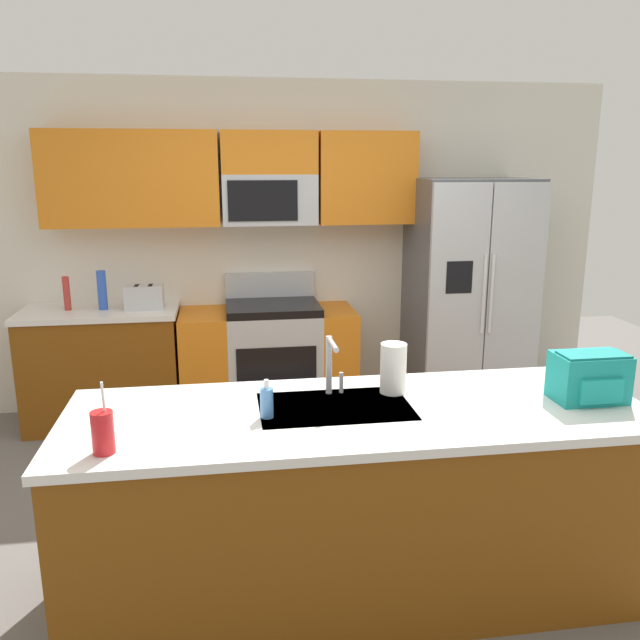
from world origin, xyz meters
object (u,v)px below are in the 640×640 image
object	(u,v)px
refrigerator	(468,296)
sink_faucet	(331,361)
bottle_blue	(102,290)
paper_towel_roll	(393,368)
pepper_mill	(67,293)
toaster	(144,297)
range_oven	(269,360)
soap_dispenser	(267,402)
backpack	(590,376)
drink_cup_red	(103,432)

from	to	relation	value
refrigerator	sink_faucet	world-z (taller)	refrigerator
bottle_blue	paper_towel_roll	size ratio (longest dim) A/B	1.22
refrigerator	bottle_blue	distance (m)	2.84
pepper_mill	toaster	bearing A→B (deg)	-5.09
refrigerator	pepper_mill	xyz separation A→B (m)	(-3.09, 0.07, 0.10)
sink_faucet	range_oven	bearing A→B (deg)	94.11
soap_dispenser	range_oven	bearing A→B (deg)	85.83
toaster	sink_faucet	size ratio (longest dim) A/B	0.99
pepper_mill	bottle_blue	size ratio (longest dim) A/B	0.86
pepper_mill	backpack	xyz separation A→B (m)	(2.79, -2.32, -0.01)
bottle_blue	sink_faucet	size ratio (longest dim) A/B	1.03
refrigerator	bottle_blue	world-z (taller)	refrigerator
bottle_blue	sink_faucet	world-z (taller)	bottle_blue
toaster	paper_towel_roll	world-z (taller)	paper_towel_roll
bottle_blue	drink_cup_red	distance (m)	2.58
refrigerator	bottle_blue	bearing A→B (deg)	178.95
range_oven	toaster	xyz separation A→B (m)	(-0.92, -0.05, 0.55)
refrigerator	drink_cup_red	bearing A→B (deg)	-134.03
paper_towel_roll	bottle_blue	bearing A→B (deg)	129.08
soap_dispenser	pepper_mill	bearing A→B (deg)	119.80
refrigerator	soap_dispenser	size ratio (longest dim) A/B	10.88
paper_towel_roll	toaster	bearing A→B (deg)	124.02
drink_cup_red	pepper_mill	bearing A→B (deg)	105.02
sink_faucet	backpack	distance (m)	1.18
toaster	sink_faucet	bearing A→B (deg)	-62.08
soap_dispenser	paper_towel_roll	bearing A→B (deg)	19.71
toaster	backpack	world-z (taller)	backpack
toaster	pepper_mill	distance (m)	0.56
sink_faucet	refrigerator	bearing A→B (deg)	54.00
range_oven	refrigerator	bearing A→B (deg)	-2.57
refrigerator	sink_faucet	bearing A→B (deg)	-126.00
bottle_blue	sink_faucet	bearing A→B (deg)	-56.20
range_oven	paper_towel_roll	bearing A→B (deg)	-77.89
drink_cup_red	toaster	bearing A→B (deg)	92.85
pepper_mill	sink_faucet	bearing A→B (deg)	-51.77
soap_dispenser	paper_towel_roll	world-z (taller)	paper_towel_roll
drink_cup_red	refrigerator	bearing A→B (deg)	45.97
range_oven	paper_towel_roll	size ratio (longest dim) A/B	5.67
toaster	soap_dispenser	world-z (taller)	toaster
soap_dispenser	backpack	xyz separation A→B (m)	(1.47, -0.02, 0.05)
paper_towel_roll	drink_cup_red	bearing A→B (deg)	-159.02
backpack	sink_faucet	bearing A→B (deg)	168.01
paper_towel_roll	backpack	distance (m)	0.89
pepper_mill	sink_faucet	xyz separation A→B (m)	(1.63, -2.07, 0.04)
toaster	drink_cup_red	world-z (taller)	drink_cup_red
refrigerator	range_oven	bearing A→B (deg)	177.43
pepper_mill	backpack	world-z (taller)	pepper_mill
pepper_mill	drink_cup_red	distance (m)	2.65
toaster	bottle_blue	world-z (taller)	bottle_blue
refrigerator	backpack	size ratio (longest dim) A/B	5.78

